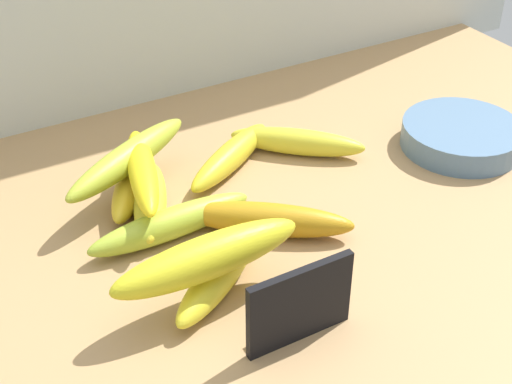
{
  "coord_description": "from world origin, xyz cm",
  "views": [
    {
      "loc": [
        -41.03,
        -54.95,
        54.53
      ],
      "look_at": [
        -7.99,
        3.31,
        8.0
      ],
      "focal_mm": 51.8,
      "sensor_mm": 36.0,
      "label": 1
    }
  ],
  "objects_px": {
    "banana_0": "(268,219)",
    "banana_6": "(150,201)",
    "fruit_bowl": "(461,136)",
    "banana_9": "(128,158)",
    "banana_7": "(142,171)",
    "banana_4": "(297,142)",
    "banana_8": "(208,257)",
    "banana_5": "(230,156)",
    "banana_3": "(132,183)",
    "banana_2": "(171,223)",
    "chalkboard_sign": "(299,307)",
    "banana_1": "(218,278)"
  },
  "relations": [
    {
      "from": "banana_0",
      "to": "banana_6",
      "type": "relative_size",
      "value": 1.27
    },
    {
      "from": "fruit_bowl",
      "to": "banana_9",
      "type": "distance_m",
      "value": 0.44
    },
    {
      "from": "banana_7",
      "to": "banana_4",
      "type": "bearing_deg",
      "value": 4.95
    },
    {
      "from": "banana_7",
      "to": "banana_8",
      "type": "bearing_deg",
      "value": -91.65
    },
    {
      "from": "banana_5",
      "to": "banana_3",
      "type": "bearing_deg",
      "value": 177.93
    },
    {
      "from": "fruit_bowl",
      "to": "banana_7",
      "type": "height_order",
      "value": "banana_7"
    },
    {
      "from": "banana_6",
      "to": "banana_8",
      "type": "relative_size",
      "value": 0.76
    },
    {
      "from": "banana_2",
      "to": "banana_3",
      "type": "xyz_separation_m",
      "value": [
        -0.01,
        0.1,
        -0.0
      ]
    },
    {
      "from": "banana_5",
      "to": "banana_6",
      "type": "distance_m",
      "value": 0.13
    },
    {
      "from": "banana_5",
      "to": "banana_7",
      "type": "height_order",
      "value": "banana_7"
    },
    {
      "from": "banana_3",
      "to": "banana_6",
      "type": "bearing_deg",
      "value": -85.62
    },
    {
      "from": "banana_2",
      "to": "banana_9",
      "type": "bearing_deg",
      "value": 95.05
    },
    {
      "from": "chalkboard_sign",
      "to": "banana_1",
      "type": "relative_size",
      "value": 0.71
    },
    {
      "from": "banana_5",
      "to": "chalkboard_sign",
      "type": "bearing_deg",
      "value": -105.79
    },
    {
      "from": "chalkboard_sign",
      "to": "banana_4",
      "type": "distance_m",
      "value": 0.33
    },
    {
      "from": "banana_8",
      "to": "banana_1",
      "type": "bearing_deg",
      "value": 33.72
    },
    {
      "from": "banana_3",
      "to": "banana_7",
      "type": "height_order",
      "value": "banana_7"
    },
    {
      "from": "chalkboard_sign",
      "to": "fruit_bowl",
      "type": "bearing_deg",
      "value": 26.68
    },
    {
      "from": "banana_0",
      "to": "banana_8",
      "type": "bearing_deg",
      "value": -147.66
    },
    {
      "from": "banana_7",
      "to": "banana_8",
      "type": "relative_size",
      "value": 0.88
    },
    {
      "from": "fruit_bowl",
      "to": "banana_2",
      "type": "distance_m",
      "value": 0.42
    },
    {
      "from": "banana_4",
      "to": "banana_7",
      "type": "relative_size",
      "value": 1.0
    },
    {
      "from": "banana_1",
      "to": "banana_4",
      "type": "height_order",
      "value": "same"
    },
    {
      "from": "fruit_bowl",
      "to": "banana_2",
      "type": "xyz_separation_m",
      "value": [
        -0.42,
        0.01,
        0.0
      ]
    },
    {
      "from": "banana_2",
      "to": "banana_7",
      "type": "relative_size",
      "value": 1.11
    },
    {
      "from": "banana_1",
      "to": "banana_7",
      "type": "height_order",
      "value": "banana_7"
    },
    {
      "from": "banana_0",
      "to": "banana_2",
      "type": "relative_size",
      "value": 0.98
    },
    {
      "from": "banana_5",
      "to": "banana_8",
      "type": "height_order",
      "value": "banana_8"
    },
    {
      "from": "banana_8",
      "to": "banana_0",
      "type": "bearing_deg",
      "value": 32.34
    },
    {
      "from": "banana_2",
      "to": "banana_8",
      "type": "xyz_separation_m",
      "value": [
        -0.01,
        -0.12,
        0.04
      ]
    },
    {
      "from": "banana_2",
      "to": "banana_4",
      "type": "height_order",
      "value": "banana_2"
    },
    {
      "from": "banana_4",
      "to": "banana_8",
      "type": "xyz_separation_m",
      "value": [
        -0.23,
        -0.2,
        0.04
      ]
    },
    {
      "from": "fruit_bowl",
      "to": "banana_5",
      "type": "relative_size",
      "value": 0.9
    },
    {
      "from": "fruit_bowl",
      "to": "banana_0",
      "type": "relative_size",
      "value": 0.82
    },
    {
      "from": "banana_7",
      "to": "banana_9",
      "type": "bearing_deg",
      "value": 95.36
    },
    {
      "from": "banana_5",
      "to": "banana_8",
      "type": "bearing_deg",
      "value": -122.82
    },
    {
      "from": "banana_0",
      "to": "banana_8",
      "type": "xyz_separation_m",
      "value": [
        -0.11,
        -0.07,
        0.04
      ]
    },
    {
      "from": "banana_2",
      "to": "banana_3",
      "type": "height_order",
      "value": "same"
    },
    {
      "from": "banana_1",
      "to": "banana_3",
      "type": "distance_m",
      "value": 0.2
    },
    {
      "from": "chalkboard_sign",
      "to": "banana_5",
      "type": "bearing_deg",
      "value": 74.21
    },
    {
      "from": "banana_0",
      "to": "banana_8",
      "type": "height_order",
      "value": "banana_8"
    },
    {
      "from": "fruit_bowl",
      "to": "banana_9",
      "type": "relative_size",
      "value": 0.76
    },
    {
      "from": "banana_4",
      "to": "banana_9",
      "type": "xyz_separation_m",
      "value": [
        -0.23,
        0.02,
        0.04
      ]
    },
    {
      "from": "chalkboard_sign",
      "to": "banana_3",
      "type": "relative_size",
      "value": 0.69
    },
    {
      "from": "banana_2",
      "to": "banana_4",
      "type": "xyz_separation_m",
      "value": [
        0.22,
        0.08,
        -0.0
      ]
    },
    {
      "from": "banana_4",
      "to": "banana_8",
      "type": "height_order",
      "value": "banana_8"
    },
    {
      "from": "banana_8",
      "to": "banana_9",
      "type": "distance_m",
      "value": 0.21
    },
    {
      "from": "banana_0",
      "to": "banana_3",
      "type": "relative_size",
      "value": 1.22
    },
    {
      "from": "banana_4",
      "to": "banana_8",
      "type": "relative_size",
      "value": 0.88
    },
    {
      "from": "banana_3",
      "to": "banana_4",
      "type": "relative_size",
      "value": 0.89
    }
  ]
}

